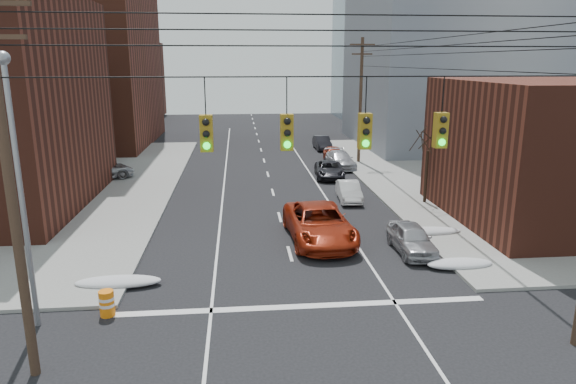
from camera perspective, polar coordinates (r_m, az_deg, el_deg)
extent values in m
cube|color=#602C1D|center=(63.21, -27.05, 18.30)|extent=(24.00, 20.00, 30.00)
cube|color=#512318|center=(88.36, -21.54, 11.42)|extent=(22.00, 18.00, 12.00)
cube|color=gray|center=(60.32, 19.10, 16.91)|extent=(22.00, 20.00, 25.00)
cube|color=gray|center=(85.27, 12.89, 15.33)|extent=(20.00, 18.00, 22.00)
cylinder|color=#473323|center=(15.76, -28.40, -0.27)|extent=(0.28, 0.28, 11.00)
cylinder|color=#473323|center=(46.50, 8.05, 9.88)|extent=(0.28, 0.28, 11.00)
cube|color=#473323|center=(46.39, 8.27, 15.92)|extent=(2.20, 0.12, 0.12)
cube|color=#473323|center=(46.37, 8.23, 14.93)|extent=(1.80, 0.12, 0.12)
cylinder|color=black|center=(14.28, 3.96, 12.67)|extent=(17.00, 0.04, 0.04)
cylinder|color=black|center=(14.14, -9.20, 10.48)|extent=(0.03, 0.03, 1.00)
cube|color=olive|center=(14.24, -9.04, 6.46)|extent=(0.35, 0.30, 1.00)
sphere|color=black|center=(14.03, -9.13, 7.66)|extent=(0.20, 0.20, 0.20)
sphere|color=black|center=(14.07, -9.08, 6.37)|extent=(0.20, 0.20, 0.20)
sphere|color=#0CE526|center=(14.11, -9.03, 5.08)|extent=(0.20, 0.20, 0.20)
cylinder|color=black|center=(14.17, -0.14, 10.67)|extent=(0.03, 0.03, 1.00)
cube|color=olive|center=(14.27, -0.14, 6.66)|extent=(0.35, 0.30, 1.00)
sphere|color=black|center=(14.06, -0.07, 7.86)|extent=(0.20, 0.20, 0.20)
sphere|color=black|center=(14.10, -0.07, 6.57)|extent=(0.20, 0.20, 0.20)
sphere|color=#0CE526|center=(14.15, -0.07, 5.29)|extent=(0.20, 0.20, 0.20)
cylinder|color=black|center=(14.55, 8.67, 10.61)|extent=(0.03, 0.03, 1.00)
cube|color=olive|center=(14.64, 8.53, 6.70)|extent=(0.35, 0.30, 1.00)
sphere|color=black|center=(14.44, 8.74, 7.87)|extent=(0.20, 0.20, 0.20)
sphere|color=black|center=(14.48, 8.69, 6.61)|extent=(0.20, 0.20, 0.20)
sphere|color=#0CE526|center=(14.53, 8.64, 5.36)|extent=(0.20, 0.20, 0.20)
cylinder|color=black|center=(15.23, 16.86, 10.33)|extent=(0.03, 0.03, 1.00)
cube|color=olive|center=(15.32, 16.59, 6.60)|extent=(0.35, 0.30, 1.00)
sphere|color=black|center=(15.13, 16.91, 7.71)|extent=(0.20, 0.20, 0.20)
sphere|color=black|center=(15.17, 16.83, 6.51)|extent=(0.20, 0.20, 0.20)
sphere|color=#0CE526|center=(15.21, 16.74, 5.32)|extent=(0.20, 0.20, 0.20)
cylinder|color=gray|center=(19.06, -27.45, -0.99)|extent=(0.18, 0.18, 9.00)
sphere|color=gray|center=(18.52, -29.11, 12.88)|extent=(0.44, 0.44, 0.44)
cylinder|color=black|center=(34.08, 15.09, 1.54)|extent=(0.20, 0.20, 3.50)
cylinder|color=black|center=(33.91, 15.88, 5.43)|extent=(0.27, 0.82, 1.19)
cylinder|color=black|center=(34.25, 15.37, 5.69)|extent=(1.17, 0.54, 1.38)
cylinder|color=black|center=(34.18, 14.25, 5.80)|extent=(1.44, 1.00, 1.48)
cylinder|color=black|center=(33.57, 14.67, 5.42)|extent=(0.17, 0.84, 1.19)
cylinder|color=black|center=(33.10, 14.88, 5.44)|extent=(0.82, 0.99, 1.40)
cylinder|color=black|center=(32.88, 15.98, 5.37)|extent=(1.74, 0.21, 1.43)
cylinder|color=black|center=(33.57, 16.01, 5.33)|extent=(0.48, 0.73, 1.20)
ellipsoid|color=silver|center=(22.50, -18.35, -9.45)|extent=(3.50, 1.08, 0.42)
ellipsoid|color=silver|center=(24.41, 18.55, -7.57)|extent=(3.00, 1.08, 0.42)
ellipsoid|color=silver|center=(28.31, 14.90, -4.27)|extent=(4.00, 1.08, 0.42)
imported|color=#99240D|center=(26.43, 3.48, -3.52)|extent=(3.34, 6.72, 1.83)
imported|color=#A2A2A7|center=(25.58, 13.56, -5.04)|extent=(1.64, 4.08, 1.39)
imported|color=silver|center=(34.25, 6.78, 0.09)|extent=(1.59, 3.94, 1.27)
imported|color=black|center=(40.89, 4.61, 2.49)|extent=(2.53, 4.80, 1.29)
imported|color=#B5B5BA|center=(44.75, 5.81, 3.58)|extent=(2.28, 5.02, 1.43)
imported|color=maroon|center=(47.68, 5.09, 4.23)|extent=(1.73, 4.07, 1.37)
imported|color=black|center=(54.16, 3.80, 5.48)|extent=(1.53, 4.24, 1.39)
imported|color=silver|center=(37.85, -25.19, 0.65)|extent=(5.01, 2.48, 1.58)
imported|color=#A0A0A4|center=(42.27, -20.02, 2.31)|extent=(5.38, 3.86, 1.36)
imported|color=#A5A5AA|center=(43.04, -28.40, 1.54)|extent=(3.58, 1.46, 1.22)
cylinder|color=orange|center=(20.14, -19.48, -11.58)|extent=(0.57, 0.57, 0.96)
cylinder|color=white|center=(20.06, -19.53, -11.08)|extent=(0.58, 0.58, 0.12)
cylinder|color=white|center=(20.16, -19.47, -11.70)|extent=(0.58, 0.58, 0.12)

